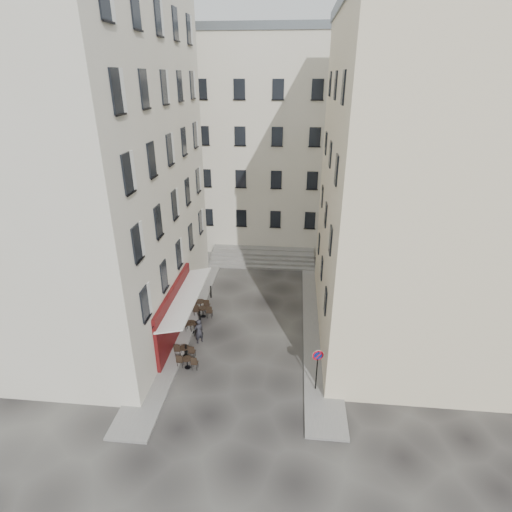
# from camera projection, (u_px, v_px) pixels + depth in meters

# --- Properties ---
(ground) EXTENTS (90.00, 90.00, 0.00)m
(ground) POSITION_uv_depth(u_px,v_px,m) (245.00, 351.00, 23.75)
(ground) COLOR black
(ground) RESTS_ON ground
(sidewalk_left) EXTENTS (2.00, 22.00, 0.12)m
(sidewalk_left) POSITION_uv_depth(u_px,v_px,m) (188.00, 310.00, 27.76)
(sidewalk_left) COLOR slate
(sidewalk_left) RESTS_ON ground
(sidewalk_right) EXTENTS (2.00, 18.00, 0.12)m
(sidewalk_right) POSITION_uv_depth(u_px,v_px,m) (319.00, 326.00, 26.04)
(sidewalk_right) COLOR slate
(sidewalk_right) RESTS_ON ground
(building_left) EXTENTS (12.20, 16.20, 20.60)m
(building_left) POSITION_uv_depth(u_px,v_px,m) (70.00, 163.00, 23.16)
(building_left) COLOR beige
(building_left) RESTS_ON ground
(building_right) EXTENTS (12.20, 14.20, 18.60)m
(building_right) POSITION_uv_depth(u_px,v_px,m) (438.00, 187.00, 22.13)
(building_right) COLOR beige
(building_right) RESTS_ON ground
(building_back) EXTENTS (18.20, 10.20, 18.60)m
(building_back) POSITION_uv_depth(u_px,v_px,m) (258.00, 142.00, 37.22)
(building_back) COLOR beige
(building_back) RESTS_ON ground
(cafe_storefront) EXTENTS (1.74, 7.30, 3.50)m
(cafe_storefront) POSITION_uv_depth(u_px,v_px,m) (176.00, 311.00, 24.27)
(cafe_storefront) COLOR #490E0A
(cafe_storefront) RESTS_ON ground
(stone_steps) EXTENTS (9.00, 3.15, 0.80)m
(stone_steps) POSITION_uv_depth(u_px,v_px,m) (262.00, 258.00, 34.98)
(stone_steps) COLOR #615F5C
(stone_steps) RESTS_ON ground
(bollard_near) EXTENTS (0.12, 0.12, 0.98)m
(bollard_near) POSITION_uv_depth(u_px,v_px,m) (186.00, 351.00, 22.92)
(bollard_near) COLOR black
(bollard_near) RESTS_ON ground
(bollard_mid) EXTENTS (0.12, 0.12, 0.98)m
(bollard_mid) POSITION_uv_depth(u_px,v_px,m) (200.00, 317.00, 26.09)
(bollard_mid) COLOR black
(bollard_mid) RESTS_ON ground
(bollard_far) EXTENTS (0.12, 0.12, 0.98)m
(bollard_far) POSITION_uv_depth(u_px,v_px,m) (211.00, 291.00, 29.26)
(bollard_far) COLOR black
(bollard_far) RESTS_ON ground
(no_parking_sign) EXTENTS (0.57, 0.18, 2.55)m
(no_parking_sign) POSITION_uv_depth(u_px,v_px,m) (317.00, 363.00, 20.03)
(no_parking_sign) COLOR black
(no_parking_sign) RESTS_ON ground
(bistro_table_a) EXTENTS (1.20, 0.56, 0.84)m
(bistro_table_a) POSITION_uv_depth(u_px,v_px,m) (187.00, 362.00, 22.21)
(bistro_table_a) COLOR black
(bistro_table_a) RESTS_ON ground
(bistro_table_b) EXTENTS (1.22, 0.57, 0.86)m
(bistro_table_b) POSITION_uv_depth(u_px,v_px,m) (185.00, 351.00, 23.09)
(bistro_table_b) COLOR black
(bistro_table_b) RESTS_ON ground
(bistro_table_c) EXTENTS (1.38, 0.65, 0.97)m
(bistro_table_c) POSITION_uv_depth(u_px,v_px,m) (191.00, 326.00, 25.25)
(bistro_table_c) COLOR black
(bistro_table_c) RESTS_ON ground
(bistro_table_d) EXTENTS (1.29, 0.61, 0.91)m
(bistro_table_d) POSITION_uv_depth(u_px,v_px,m) (203.00, 311.00, 26.94)
(bistro_table_d) COLOR black
(bistro_table_d) RESTS_ON ground
(bistro_table_e) EXTENTS (1.33, 0.63, 0.94)m
(bistro_table_e) POSITION_uv_depth(u_px,v_px,m) (201.00, 304.00, 27.68)
(bistro_table_e) COLOR black
(bistro_table_e) RESTS_ON ground
(pedestrian) EXTENTS (0.71, 0.69, 1.64)m
(pedestrian) POSITION_uv_depth(u_px,v_px,m) (199.00, 331.00, 24.19)
(pedestrian) COLOR #232228
(pedestrian) RESTS_ON ground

